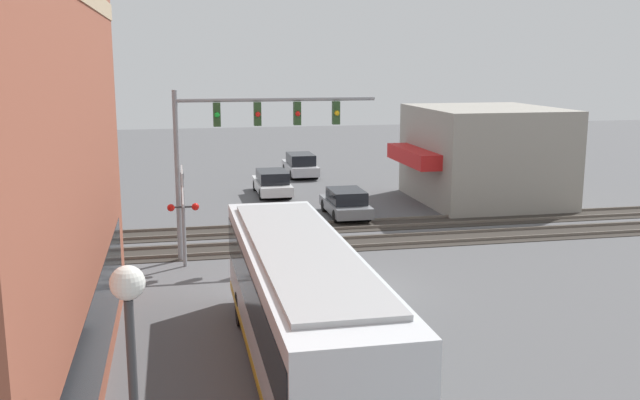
% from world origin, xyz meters
% --- Properties ---
extents(ground_plane, '(120.00, 120.00, 0.00)m').
position_xyz_m(ground_plane, '(0.00, 0.00, 0.00)').
color(ground_plane, '#565659').
extents(shop_building, '(8.22, 8.28, 5.17)m').
position_xyz_m(shop_building, '(13.73, -10.99, 2.59)').
color(shop_building, gray).
rests_on(shop_building, ground).
extents(city_bus, '(11.90, 2.59, 3.33)m').
position_xyz_m(city_bus, '(-6.25, 2.80, 1.84)').
color(city_bus, silver).
rests_on(city_bus, ground).
extents(traffic_signal_gantry, '(0.42, 7.87, 6.61)m').
position_xyz_m(traffic_signal_gantry, '(4.91, 3.02, 5.00)').
color(traffic_signal_gantry, gray).
rests_on(traffic_signal_gantry, ground).
extents(crossing_signal, '(1.41, 1.18, 3.81)m').
position_xyz_m(crossing_signal, '(4.02, 5.44, 2.30)').
color(crossing_signal, gray).
rests_on(crossing_signal, ground).
extents(rail_track_near, '(2.60, 60.00, 0.15)m').
position_xyz_m(rail_track_near, '(6.00, 0.00, 0.03)').
color(rail_track_near, '#332D28').
rests_on(rail_track_near, ground).
extents(rail_track_far, '(2.60, 60.00, 0.15)m').
position_xyz_m(rail_track_far, '(9.20, 0.00, 0.03)').
color(rail_track_far, '#332D28').
rests_on(rail_track_far, ground).
extents(parked_car_grey, '(4.26, 1.82, 1.39)m').
position_xyz_m(parked_car_grey, '(11.26, -2.60, 0.65)').
color(parked_car_grey, slate).
rests_on(parked_car_grey, ground).
extents(parked_car_white, '(4.69, 1.82, 1.45)m').
position_xyz_m(parked_car_white, '(17.77, 0.20, 0.68)').
color(parked_car_white, silver).
rests_on(parked_car_white, ground).
extents(parked_car_silver, '(4.66, 1.82, 1.55)m').
position_xyz_m(parked_car_silver, '(24.10, -2.60, 0.72)').
color(parked_car_silver, '#B7B7BC').
rests_on(parked_car_silver, ground).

